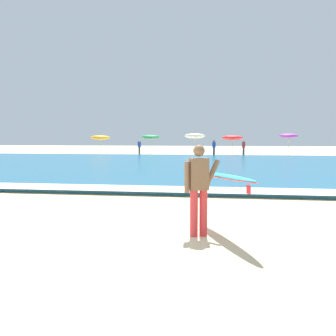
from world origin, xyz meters
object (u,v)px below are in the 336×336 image
at_px(beachgoer_near_row_right, 244,148).
at_px(beach_umbrella_4, 289,136).
at_px(beachgoer_near_row_left, 214,148).
at_px(beach_umbrella_3, 232,138).
at_px(surfer_with_board, 211,182).
at_px(beach_umbrella_0, 100,138).
at_px(beachgoer_near_row_mid, 139,147).
at_px(beach_umbrella_1, 151,137).
at_px(beach_umbrella_2, 195,136).

bearing_deg(beachgoer_near_row_right, beach_umbrella_4, 23.87).
bearing_deg(beach_umbrella_4, beachgoer_near_row_left, -161.70).
bearing_deg(beach_umbrella_3, surfer_with_board, -89.92).
distance_m(surfer_with_board, beach_umbrella_4, 36.19).
bearing_deg(beach_umbrella_0, beachgoer_near_row_mid, -20.54).
relative_size(beach_umbrella_3, beach_umbrella_4, 0.99).
bearing_deg(beachgoer_near_row_left, beach_umbrella_1, 155.44).
distance_m(beach_umbrella_1, beach_umbrella_3, 8.72).
xyz_separation_m(beach_umbrella_4, beachgoer_near_row_mid, (-15.01, -1.46, -1.16)).
height_order(beach_umbrella_4, beachgoer_near_row_left, beach_umbrella_4).
relative_size(beach_umbrella_2, beach_umbrella_4, 1.03).
height_order(beach_umbrella_1, beachgoer_near_row_left, beach_umbrella_1).
relative_size(surfer_with_board, beach_umbrella_1, 1.37).
relative_size(beachgoer_near_row_mid, beachgoer_near_row_right, 1.00).
bearing_deg(beach_umbrella_3, beachgoer_near_row_left, -116.81).
relative_size(beach_umbrella_3, beachgoer_near_row_mid, 1.40).
xyz_separation_m(beach_umbrella_4, beachgoer_near_row_right, (-4.46, -1.98, -1.16)).
distance_m(beach_umbrella_4, beachgoer_near_row_right, 5.02).
height_order(beach_umbrella_3, beachgoer_near_row_right, beach_umbrella_3).
bearing_deg(beach_umbrella_2, beachgoer_near_row_left, -57.46).
bearing_deg(surfer_with_board, beachgoer_near_row_right, 88.18).
distance_m(beach_umbrella_0, beachgoer_near_row_mid, 5.18).
bearing_deg(beach_umbrella_4, beachgoer_near_row_mid, -174.43).
xyz_separation_m(surfer_with_board, beach_umbrella_4, (5.54, 35.75, 0.97)).
height_order(surfer_with_board, beach_umbrella_3, beach_umbrella_3).
bearing_deg(beach_umbrella_2, beachgoer_near_row_right, -30.91).
relative_size(surfer_with_board, beach_umbrella_4, 1.29).
bearing_deg(beachgoer_near_row_right, beachgoer_near_row_mid, 177.22).
bearing_deg(beach_umbrella_4, beachgoer_near_row_right, -156.13).
bearing_deg(surfer_with_board, beach_umbrella_0, 111.55).
relative_size(surfer_with_board, beachgoer_near_row_mid, 1.83).
bearing_deg(beach_umbrella_4, surfer_with_board, -98.81).
xyz_separation_m(beach_umbrella_1, beach_umbrella_3, (8.71, 0.23, -0.08)).
bearing_deg(beach_umbrella_2, beach_umbrella_1, -176.50).
bearing_deg(beach_umbrella_3, beach_umbrella_2, 179.05).
relative_size(beach_umbrella_3, beachgoer_near_row_right, 1.40).
xyz_separation_m(beachgoer_near_row_left, beachgoer_near_row_mid, (-7.70, 0.96, 0.00)).
bearing_deg(beach_umbrella_1, beach_umbrella_0, -175.33).
height_order(beach_umbrella_1, beach_umbrella_2, beach_umbrella_2).
distance_m(beach_umbrella_0, beach_umbrella_4, 19.79).
relative_size(beach_umbrella_1, beach_umbrella_2, 0.92).
height_order(beach_umbrella_0, beach_umbrella_3, beach_umbrella_3).
relative_size(beach_umbrella_0, beach_umbrella_3, 0.96).
relative_size(beach_umbrella_1, beach_umbrella_3, 0.95).
bearing_deg(surfer_with_board, beachgoer_near_row_left, 93.06).
relative_size(surfer_with_board, beach_umbrella_2, 1.26).
bearing_deg(beachgoer_near_row_right, beach_umbrella_1, 164.40).
relative_size(beach_umbrella_0, beachgoer_near_row_right, 1.35).
bearing_deg(beach_umbrella_1, beach_umbrella_3, 1.49).
height_order(surfer_with_board, beach_umbrella_0, beach_umbrella_0).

